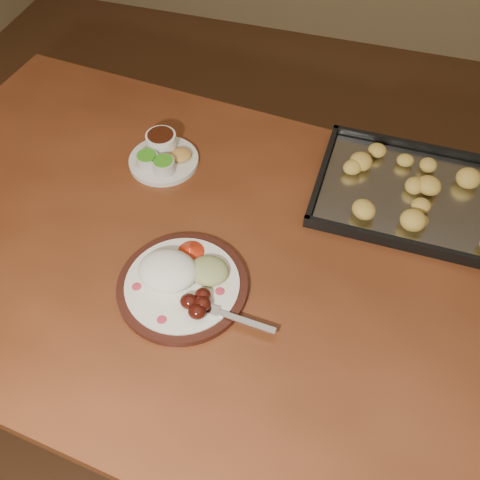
% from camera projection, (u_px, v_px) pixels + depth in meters
% --- Properties ---
extents(ground, '(4.00, 4.00, 0.00)m').
position_uv_depth(ground, '(285.00, 378.00, 1.70)').
color(ground, '#4F2B1B').
rests_on(ground, ground).
extents(dining_table, '(1.58, 1.04, 0.75)m').
position_uv_depth(dining_table, '(215.00, 278.00, 1.15)').
color(dining_table, brown).
rests_on(dining_table, ground).
extents(dinner_plate, '(0.32, 0.25, 0.06)m').
position_uv_depth(dinner_plate, '(182.00, 280.00, 1.01)').
color(dinner_plate, black).
rests_on(dinner_plate, dining_table).
extents(condiment_saucer, '(0.16, 0.16, 0.05)m').
position_uv_depth(condiment_saucer, '(162.00, 155.00, 1.22)').
color(condiment_saucer, silver).
rests_on(condiment_saucer, dining_table).
extents(baking_tray, '(0.43, 0.32, 0.04)m').
position_uv_depth(baking_tray, '(414.00, 193.00, 1.16)').
color(baking_tray, black).
rests_on(baking_tray, dining_table).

